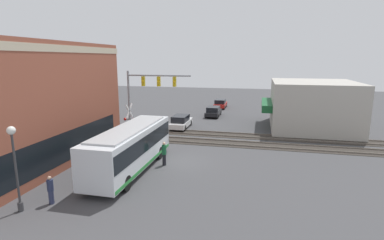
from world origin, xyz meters
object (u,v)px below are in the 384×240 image
object	(u,v)px
streetlamp	(15,162)
pedestrian_near_bus	(164,153)
parked_car_white	(181,122)
city_bus	(131,147)
parked_car_black	(213,112)
pedestrian_by_lamp	(51,190)
parked_car_red	(220,104)
crossing_signal	(130,119)

from	to	relation	value
streetlamp	pedestrian_near_bus	bearing A→B (deg)	-32.14
streetlamp	parked_car_white	bearing A→B (deg)	-9.01
city_bus	parked_car_black	distance (m)	22.07
parked_car_black	parked_car_white	bearing A→B (deg)	161.90
pedestrian_by_lamp	pedestrian_near_bus	size ratio (longest dim) A/B	0.90
streetlamp	parked_car_black	bearing A→B (deg)	-11.59
streetlamp	parked_car_red	size ratio (longest dim) A/B	1.09
streetlamp	parked_car_white	world-z (taller)	streetlamp
city_bus	pedestrian_near_bus	world-z (taller)	city_bus
crossing_signal	parked_car_red	world-z (taller)	crossing_signal
parked_car_black	parked_car_red	world-z (taller)	parked_car_red
city_bus	pedestrian_by_lamp	xyz separation A→B (m)	(-5.76, 2.25, -0.94)
city_bus	pedestrian_near_bus	distance (m)	2.68
pedestrian_by_lamp	city_bus	bearing A→B (deg)	-21.32
city_bus	streetlamp	bearing A→B (deg)	154.33
crossing_signal	parked_car_red	size ratio (longest dim) A/B	0.89
parked_car_white	parked_car_red	xyz separation A→B (m)	(15.40, -2.60, -0.04)
parked_car_red	streetlamp	bearing A→B (deg)	170.75
crossing_signal	parked_car_black	distance (m)	16.18
crossing_signal	pedestrian_by_lamp	xyz separation A→B (m)	(-12.62, -0.93, -1.46)
pedestrian_near_bus	parked_car_black	bearing A→B (deg)	-1.69
city_bus	streetlamp	distance (m)	7.67
city_bus	crossing_signal	distance (m)	7.58
parked_car_red	pedestrian_by_lamp	size ratio (longest dim) A/B	2.59
streetlamp	parked_car_white	distance (m)	21.15
parked_car_black	pedestrian_near_bus	xyz separation A→B (m)	(-20.32, 0.60, 0.29)
parked_car_white	parked_car_red	distance (m)	15.62
crossing_signal	parked_car_black	bearing A→B (deg)	-21.02
parked_car_black	pedestrian_near_bus	distance (m)	20.33
city_bus	parked_car_white	bearing A→B (deg)	-0.00
parked_car_black	crossing_signal	bearing A→B (deg)	158.98
parked_car_red	pedestrian_near_bus	bearing A→B (deg)	178.76
streetlamp	parked_car_black	world-z (taller)	streetlamp
crossing_signal	parked_car_red	bearing A→B (deg)	-14.41
parked_car_red	city_bus	bearing A→B (deg)	174.93
city_bus	parked_car_red	world-z (taller)	city_bus
city_bus	crossing_signal	size ratio (longest dim) A/B	2.68
parked_car_white	pedestrian_by_lamp	world-z (taller)	pedestrian_by_lamp
streetlamp	crossing_signal	bearing A→B (deg)	-0.51
crossing_signal	pedestrian_by_lamp	size ratio (longest dim) A/B	2.32
crossing_signal	pedestrian_near_bus	bearing A→B (deg)	-135.67
pedestrian_near_bus	parked_car_white	bearing A→B (deg)	9.19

